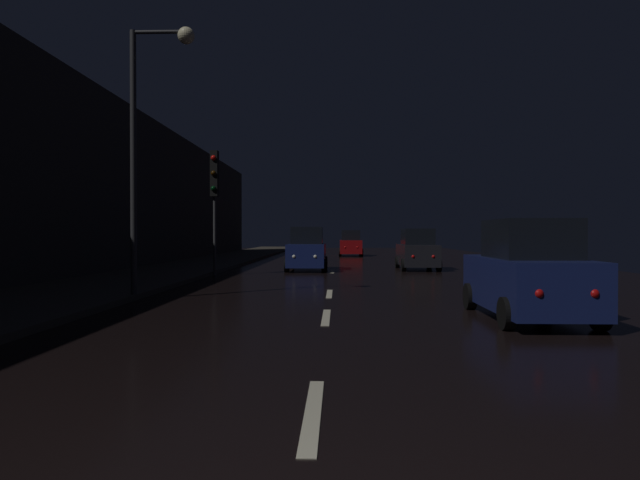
{
  "coord_description": "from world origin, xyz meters",
  "views": [
    {
      "loc": [
        0.24,
        -2.27,
        1.72
      ],
      "look_at": [
        -0.36,
        16.15,
        1.53
      ],
      "focal_mm": 30.82,
      "sensor_mm": 36.0,
      "label": 1
    }
  ],
  "objects_px": {
    "traffic_light_far_left": "(214,184)",
    "car_approaching_headlights": "(307,251)",
    "streetlamp_overhead": "(151,119)",
    "car_distant_taillights": "(351,244)",
    "car_parked_right_far": "(417,251)",
    "car_parked_right_near": "(528,273)"
  },
  "relations": [
    {
      "from": "streetlamp_overhead",
      "to": "car_approaching_headlights",
      "type": "relative_size",
      "value": 1.74
    },
    {
      "from": "car_approaching_headlights",
      "to": "car_parked_right_far",
      "type": "xyz_separation_m",
      "value": [
        5.32,
        0.65,
        -0.03
      ]
    },
    {
      "from": "traffic_light_far_left",
      "to": "car_parked_right_near",
      "type": "relative_size",
      "value": 1.3
    },
    {
      "from": "car_distant_taillights",
      "to": "car_parked_right_near",
      "type": "relative_size",
      "value": 1.0
    },
    {
      "from": "car_approaching_headlights",
      "to": "car_parked_right_near",
      "type": "relative_size",
      "value": 1.02
    },
    {
      "from": "traffic_light_far_left",
      "to": "car_distant_taillights",
      "type": "relative_size",
      "value": 1.29
    },
    {
      "from": "car_parked_right_far",
      "to": "car_approaching_headlights",
      "type": "bearing_deg",
      "value": 96.97
    },
    {
      "from": "car_parked_right_far",
      "to": "streetlamp_overhead",
      "type": "bearing_deg",
      "value": 145.23
    },
    {
      "from": "traffic_light_far_left",
      "to": "car_parked_right_near",
      "type": "height_order",
      "value": "traffic_light_far_left"
    },
    {
      "from": "traffic_light_far_left",
      "to": "car_parked_right_far",
      "type": "height_order",
      "value": "traffic_light_far_left"
    },
    {
      "from": "streetlamp_overhead",
      "to": "car_approaching_headlights",
      "type": "xyz_separation_m",
      "value": [
        3.42,
        11.93,
        -3.78
      ]
    },
    {
      "from": "traffic_light_far_left",
      "to": "car_parked_right_far",
      "type": "bearing_deg",
      "value": 115.94
    },
    {
      "from": "car_parked_right_far",
      "to": "car_parked_right_near",
      "type": "bearing_deg",
      "value": -180.0
    },
    {
      "from": "traffic_light_far_left",
      "to": "car_approaching_headlights",
      "type": "xyz_separation_m",
      "value": [
        3.68,
        3.4,
        -2.86
      ]
    },
    {
      "from": "car_approaching_headlights",
      "to": "car_distant_taillights",
      "type": "distance_m",
      "value": 17.47
    },
    {
      "from": "streetlamp_overhead",
      "to": "car_approaching_headlights",
      "type": "bearing_deg",
      "value": 74.02
    },
    {
      "from": "traffic_light_far_left",
      "to": "car_approaching_headlights",
      "type": "bearing_deg",
      "value": 134.43
    },
    {
      "from": "streetlamp_overhead",
      "to": "car_distant_taillights",
      "type": "height_order",
      "value": "streetlamp_overhead"
    },
    {
      "from": "streetlamp_overhead",
      "to": "car_distant_taillights",
      "type": "xyz_separation_m",
      "value": [
        5.89,
        29.22,
        -3.79
      ]
    },
    {
      "from": "streetlamp_overhead",
      "to": "car_parked_right_far",
      "type": "xyz_separation_m",
      "value": [
        8.74,
        12.58,
        -3.81
      ]
    },
    {
      "from": "streetlamp_overhead",
      "to": "car_parked_right_far",
      "type": "bearing_deg",
      "value": 55.23
    },
    {
      "from": "streetlamp_overhead",
      "to": "car_distant_taillights",
      "type": "bearing_deg",
      "value": 78.6
    }
  ]
}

